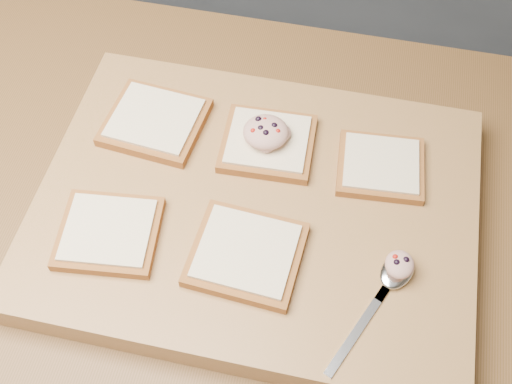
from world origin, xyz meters
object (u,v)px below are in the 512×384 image
(cutting_board, at_px, (256,210))
(bread_far_center, at_px, (268,143))
(spoon, at_px, (392,279))
(tuna_salad_dollop, at_px, (266,132))

(cutting_board, xyz_separation_m, bread_far_center, (-0.00, 0.09, 0.03))
(bread_far_center, distance_m, spoon, 0.25)
(bread_far_center, height_order, spoon, bread_far_center)
(cutting_board, xyz_separation_m, tuna_salad_dollop, (-0.01, 0.09, 0.05))
(tuna_salad_dollop, bearing_deg, spoon, -41.59)
(cutting_board, height_order, spoon, spoon)
(cutting_board, bearing_deg, bread_far_center, 92.03)
(tuna_salad_dollop, distance_m, spoon, 0.25)
(tuna_salad_dollop, bearing_deg, cutting_board, -86.12)
(cutting_board, relative_size, spoon, 3.19)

